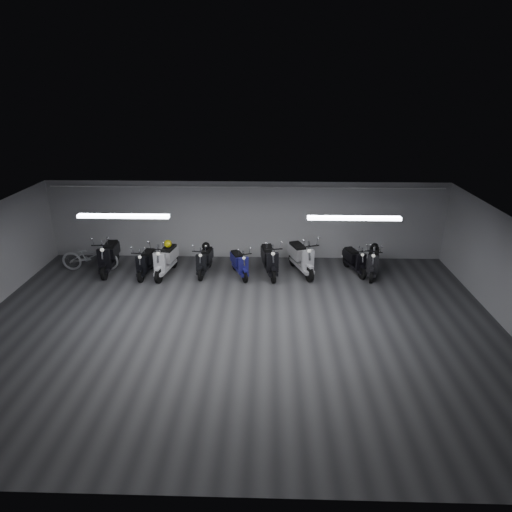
{
  "coord_description": "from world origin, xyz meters",
  "views": [
    {
      "loc": [
        0.79,
        -9.96,
        6.08
      ],
      "look_at": [
        0.43,
        2.5,
        1.05
      ],
      "focal_mm": 30.92,
      "sensor_mm": 36.0,
      "label": 1
    }
  ],
  "objects_px": {
    "scooter_6": "(301,253)",
    "scooter_7": "(355,256)",
    "scooter_3": "(204,256)",
    "scooter_4": "(240,259)",
    "scooter_0": "(108,251)",
    "scooter_5": "(270,255)",
    "helmet_0": "(375,247)",
    "helmet_1": "(206,246)",
    "scooter_9": "(373,257)",
    "scooter_1": "(145,258)",
    "scooter_2": "(165,255)",
    "helmet_2": "(168,244)",
    "bicycle": "(89,253)"
  },
  "relations": [
    {
      "from": "scooter_5",
      "to": "helmet_0",
      "type": "height_order",
      "value": "scooter_5"
    },
    {
      "from": "helmet_0",
      "to": "scooter_0",
      "type": "bearing_deg",
      "value": -178.92
    },
    {
      "from": "scooter_1",
      "to": "scooter_7",
      "type": "xyz_separation_m",
      "value": [
        6.92,
        0.4,
        -0.01
      ]
    },
    {
      "from": "scooter_3",
      "to": "helmet_2",
      "type": "relative_size",
      "value": 6.37
    },
    {
      "from": "scooter_0",
      "to": "helmet_1",
      "type": "bearing_deg",
      "value": -0.45
    },
    {
      "from": "scooter_3",
      "to": "scooter_7",
      "type": "xyz_separation_m",
      "value": [
        5.0,
        0.22,
        -0.02
      ]
    },
    {
      "from": "scooter_1",
      "to": "scooter_6",
      "type": "distance_m",
      "value": 5.14
    },
    {
      "from": "scooter_4",
      "to": "helmet_1",
      "type": "bearing_deg",
      "value": 139.92
    },
    {
      "from": "helmet_0",
      "to": "helmet_2",
      "type": "relative_size",
      "value": 0.95
    },
    {
      "from": "scooter_6",
      "to": "helmet_0",
      "type": "distance_m",
      "value": 2.42
    },
    {
      "from": "scooter_9",
      "to": "scooter_2",
      "type": "bearing_deg",
      "value": -163.83
    },
    {
      "from": "scooter_6",
      "to": "helmet_1",
      "type": "height_order",
      "value": "scooter_6"
    },
    {
      "from": "scooter_0",
      "to": "helmet_2",
      "type": "height_order",
      "value": "scooter_0"
    },
    {
      "from": "scooter_4",
      "to": "scooter_7",
      "type": "distance_m",
      "value": 3.84
    },
    {
      "from": "scooter_0",
      "to": "helmet_0",
      "type": "relative_size",
      "value": 7.98
    },
    {
      "from": "scooter_2",
      "to": "helmet_1",
      "type": "relative_size",
      "value": 7.08
    },
    {
      "from": "scooter_6",
      "to": "scooter_7",
      "type": "distance_m",
      "value": 1.8
    },
    {
      "from": "scooter_5",
      "to": "scooter_7",
      "type": "relative_size",
      "value": 1.18
    },
    {
      "from": "helmet_0",
      "to": "scooter_1",
      "type": "bearing_deg",
      "value": -176.79
    },
    {
      "from": "scooter_5",
      "to": "helmet_2",
      "type": "relative_size",
      "value": 7.27
    },
    {
      "from": "scooter_3",
      "to": "scooter_2",
      "type": "bearing_deg",
      "value": -166.7
    },
    {
      "from": "scooter_5",
      "to": "helmet_2",
      "type": "bearing_deg",
      "value": 166.62
    },
    {
      "from": "helmet_0",
      "to": "helmet_1",
      "type": "height_order",
      "value": "helmet_0"
    },
    {
      "from": "scooter_4",
      "to": "scooter_9",
      "type": "xyz_separation_m",
      "value": [
        4.38,
        0.16,
        0.06
      ]
    },
    {
      "from": "scooter_4",
      "to": "scooter_6",
      "type": "bearing_deg",
      "value": -14.29
    },
    {
      "from": "scooter_0",
      "to": "bicycle",
      "type": "bearing_deg",
      "value": 166.76
    },
    {
      "from": "scooter_0",
      "to": "scooter_4",
      "type": "bearing_deg",
      "value": -6.14
    },
    {
      "from": "scooter_6",
      "to": "helmet_2",
      "type": "height_order",
      "value": "scooter_6"
    },
    {
      "from": "scooter_0",
      "to": "scooter_7",
      "type": "bearing_deg",
      "value": -2.14
    },
    {
      "from": "scooter_2",
      "to": "scooter_7",
      "type": "distance_m",
      "value": 6.27
    },
    {
      "from": "scooter_4",
      "to": "scooter_5",
      "type": "height_order",
      "value": "scooter_5"
    },
    {
      "from": "scooter_1",
      "to": "scooter_3",
      "type": "height_order",
      "value": "scooter_3"
    },
    {
      "from": "helmet_1",
      "to": "helmet_2",
      "type": "xyz_separation_m",
      "value": [
        -1.24,
        -0.11,
        0.11
      ]
    },
    {
      "from": "scooter_6",
      "to": "scooter_7",
      "type": "bearing_deg",
      "value": -16.19
    },
    {
      "from": "scooter_3",
      "to": "scooter_0",
      "type": "bearing_deg",
      "value": -174.64
    },
    {
      "from": "scooter_9",
      "to": "scooter_3",
      "type": "bearing_deg",
      "value": -165.05
    },
    {
      "from": "scooter_0",
      "to": "scooter_2",
      "type": "relative_size",
      "value": 1.03
    },
    {
      "from": "scooter_0",
      "to": "scooter_4",
      "type": "xyz_separation_m",
      "value": [
        4.4,
        -0.23,
        -0.14
      ]
    },
    {
      "from": "scooter_2",
      "to": "helmet_2",
      "type": "xyz_separation_m",
      "value": [
        0.05,
        0.26,
        0.3
      ]
    },
    {
      "from": "scooter_4",
      "to": "scooter_9",
      "type": "height_order",
      "value": "scooter_9"
    },
    {
      "from": "scooter_4",
      "to": "scooter_5",
      "type": "distance_m",
      "value": 1.0
    },
    {
      "from": "bicycle",
      "to": "helmet_1",
      "type": "distance_m",
      "value": 3.97
    },
    {
      "from": "scooter_3",
      "to": "helmet_1",
      "type": "distance_m",
      "value": 0.36
    },
    {
      "from": "scooter_1",
      "to": "scooter_9",
      "type": "distance_m",
      "value": 7.48
    },
    {
      "from": "scooter_1",
      "to": "scooter_9",
      "type": "relative_size",
      "value": 0.93
    },
    {
      "from": "scooter_9",
      "to": "scooter_7",
      "type": "bearing_deg",
      "value": 173.72
    },
    {
      "from": "scooter_2",
      "to": "bicycle",
      "type": "relative_size",
      "value": 1.01
    },
    {
      "from": "helmet_0",
      "to": "helmet_1",
      "type": "distance_m",
      "value": 5.59
    },
    {
      "from": "scooter_2",
      "to": "scooter_3",
      "type": "xyz_separation_m",
      "value": [
        1.26,
        0.15,
        -0.09
      ]
    },
    {
      "from": "scooter_6",
      "to": "bicycle",
      "type": "relative_size",
      "value": 1.06
    }
  ]
}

